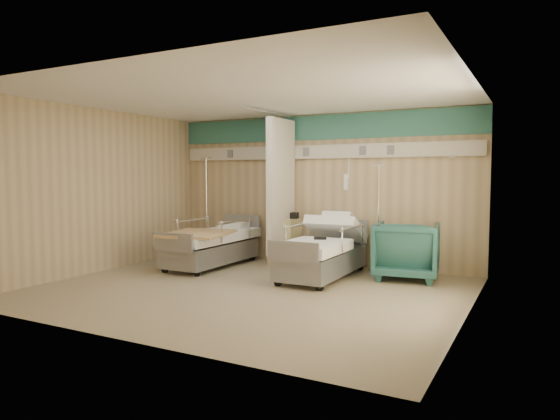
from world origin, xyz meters
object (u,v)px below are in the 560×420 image
object	(u,v)px
bedside_cabinet	(285,241)
visitor_armchair	(406,250)
bed_left	(211,249)
iv_stand_right	(378,249)
bed_right	(322,258)
iv_stand_left	(207,237)

from	to	relation	value
bedside_cabinet	visitor_armchair	xyz separation A→B (m)	(2.39, -0.36, 0.04)
bed_left	iv_stand_right	world-z (taller)	iv_stand_right
bed_right	bed_left	bearing A→B (deg)	180.00
iv_stand_right	iv_stand_left	size ratio (longest dim) A/B	0.91
bed_right	iv_stand_left	distance (m)	2.98
bed_right	iv_stand_left	xyz separation A→B (m)	(-2.87, 0.78, 0.10)
bedside_cabinet	visitor_armchair	world-z (taller)	visitor_armchair
iv_stand_right	iv_stand_left	xyz separation A→B (m)	(-3.51, -0.19, 0.04)
bed_right	bed_left	distance (m)	2.20
bed_right	iv_stand_left	world-z (taller)	iv_stand_left
bed_right	iv_stand_right	world-z (taller)	iv_stand_right
bed_right	bedside_cabinet	xyz separation A→B (m)	(-1.15, 0.90, 0.11)
bed_left	bedside_cabinet	world-z (taller)	bedside_cabinet
bedside_cabinet	iv_stand_left	xyz separation A→B (m)	(-1.72, -0.12, -0.01)
visitor_armchair	iv_stand_right	size ratio (longest dim) A/B	0.55
bed_left	bedside_cabinet	xyz separation A→B (m)	(1.05, 0.90, 0.11)
bed_left	visitor_armchair	distance (m)	3.48
iv_stand_right	visitor_armchair	bearing A→B (deg)	-35.61
bedside_cabinet	iv_stand_left	distance (m)	1.73
bedside_cabinet	bed_right	bearing A→B (deg)	-38.05
visitor_armchair	iv_stand_right	bearing A→B (deg)	-43.59
bedside_cabinet	iv_stand_left	world-z (taller)	iv_stand_left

